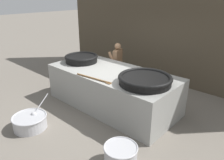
{
  "coord_description": "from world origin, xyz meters",
  "views": [
    {
      "loc": [
        3.78,
        -4.17,
        3.05
      ],
      "look_at": [
        0.0,
        0.0,
        0.78
      ],
      "focal_mm": 35.0,
      "sensor_mm": 36.0,
      "label": 1
    }
  ],
  "objects_px": {
    "giant_wok_near": "(81,58)",
    "prep_bowl_vegetables": "(30,121)",
    "giant_wok_far": "(145,79)",
    "prep_bowl_meat": "(121,155)"
  },
  "relations": [
    {
      "from": "prep_bowl_vegetables",
      "to": "prep_bowl_meat",
      "type": "height_order",
      "value": "prep_bowl_vegetables"
    },
    {
      "from": "giant_wok_near",
      "to": "giant_wok_far",
      "type": "relative_size",
      "value": 0.79
    },
    {
      "from": "giant_wok_near",
      "to": "prep_bowl_meat",
      "type": "distance_m",
      "value": 3.54
    },
    {
      "from": "giant_wok_near",
      "to": "prep_bowl_meat",
      "type": "height_order",
      "value": "giant_wok_near"
    },
    {
      "from": "giant_wok_near",
      "to": "prep_bowl_vegetables",
      "type": "distance_m",
      "value": 2.45
    },
    {
      "from": "giant_wok_near",
      "to": "prep_bowl_meat",
      "type": "xyz_separation_m",
      "value": [
        2.99,
        -1.65,
        -0.93
      ]
    },
    {
      "from": "prep_bowl_meat",
      "to": "giant_wok_near",
      "type": "bearing_deg",
      "value": 151.13
    },
    {
      "from": "giant_wok_near",
      "to": "giant_wok_far",
      "type": "height_order",
      "value": "giant_wok_near"
    },
    {
      "from": "giant_wok_near",
      "to": "prep_bowl_vegetables",
      "type": "xyz_separation_m",
      "value": [
        0.59,
        -2.17,
        -0.98
      ]
    },
    {
      "from": "prep_bowl_vegetables",
      "to": "prep_bowl_meat",
      "type": "distance_m",
      "value": 2.46
    },
    {
      "from": "giant_wok_near",
      "to": "prep_bowl_vegetables",
      "type": "height_order",
      "value": "giant_wok_near"
    },
    {
      "from": "giant_wok_far",
      "to": "prep_bowl_meat",
      "type": "distance_m",
      "value": 1.86
    },
    {
      "from": "giant_wok_near",
      "to": "prep_bowl_meat",
      "type": "bearing_deg",
      "value": -28.87
    },
    {
      "from": "prep_bowl_vegetables",
      "to": "prep_bowl_meat",
      "type": "relative_size",
      "value": 1.62
    },
    {
      "from": "giant_wok_far",
      "to": "prep_bowl_meat",
      "type": "xyz_separation_m",
      "value": [
        0.55,
        -1.51,
        -0.93
      ]
    }
  ]
}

